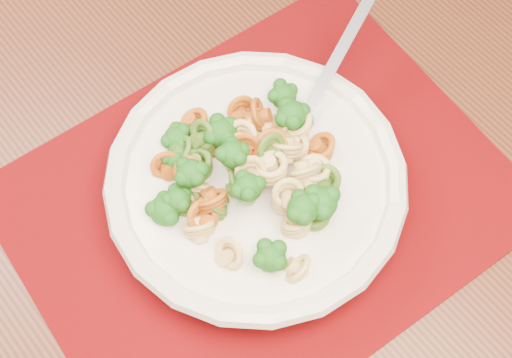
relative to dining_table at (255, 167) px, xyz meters
name	(u,v)px	position (x,y,z in m)	size (l,w,h in m)	color
dining_table	(255,167)	(0.00, 0.00, 0.00)	(1.46, 1.14, 0.74)	#572918
placemat	(261,201)	(-0.03, -0.09, 0.11)	(0.44, 0.34, 0.00)	#540305
pasta_bowl	(256,184)	(-0.03, -0.08, 0.14)	(0.27, 0.27, 0.05)	silver
pasta_broccoli_heap	(256,176)	(-0.03, -0.08, 0.16)	(0.23, 0.23, 0.06)	tan
fork	(304,118)	(0.03, -0.05, 0.16)	(0.19, 0.02, 0.01)	silver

